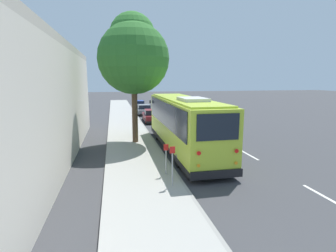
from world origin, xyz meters
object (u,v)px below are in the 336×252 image
sign_post_far (166,159)px  parked_sedan_blue (139,105)px  sign_post_near (172,166)px  street_tree (133,54)px  shuttle_bus (183,121)px  parked_sedan_maroon (152,116)px  parked_sedan_gray (144,110)px

sign_post_far → parked_sedan_blue: bearing=-3.2°
sign_post_near → sign_post_far: (1.29, 0.00, -0.12)m
parked_sedan_blue → street_tree: street_tree is taller
shuttle_bus → sign_post_near: shuttle_bus is taller
parked_sedan_maroon → sign_post_near: sign_post_near is taller
parked_sedan_maroon → street_tree: size_ratio=0.48×
parked_sedan_gray → street_tree: size_ratio=0.48×
street_tree → sign_post_far: 8.68m
shuttle_bus → parked_sedan_gray: size_ratio=2.70×
street_tree → sign_post_near: street_tree is taller
parked_sedan_blue → street_tree: 22.85m
parked_sedan_gray → street_tree: (-15.26, 2.41, 5.56)m
parked_sedan_gray → parked_sedan_blue: 6.77m
parked_sedan_maroon → sign_post_far: bearing=175.1°
parked_sedan_blue → shuttle_bus: bearing=-178.9°
parked_sedan_blue → parked_sedan_maroon: bearing=-179.2°
sign_post_near → parked_sedan_maroon: bearing=-5.7°
shuttle_bus → parked_sedan_gray: shuttle_bus is taller
sign_post_far → street_tree: bearing=7.0°
parked_sedan_gray → parked_sedan_blue: (6.77, -0.03, -0.01)m
shuttle_bus → sign_post_near: bearing=160.8°
parked_sedan_blue → sign_post_far: 28.92m
shuttle_bus → parked_sedan_gray: (17.74, 0.40, -1.28)m
parked_sedan_maroon → street_tree: (-9.24, 2.56, 5.54)m
parked_sedan_gray → sign_post_near: bearing=176.9°
parked_sedan_gray → parked_sedan_blue: parked_sedan_gray is taller
street_tree → sign_post_far: bearing=-173.0°
parked_sedan_maroon → parked_sedan_gray: bearing=2.7°
sign_post_far → parked_sedan_gray: bearing=-4.1°
shuttle_bus → sign_post_far: bearing=155.8°
street_tree → shuttle_bus: bearing=-131.5°
shuttle_bus → street_tree: street_tree is taller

